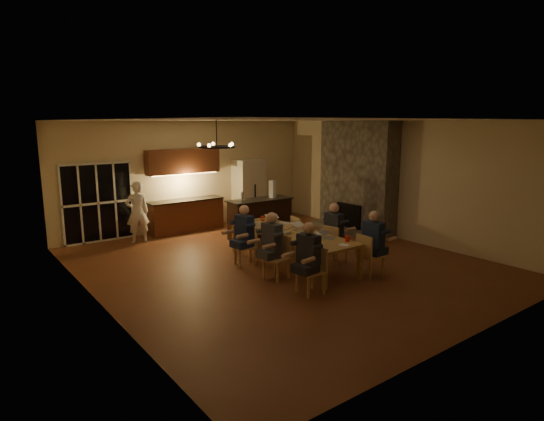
{
  "coord_description": "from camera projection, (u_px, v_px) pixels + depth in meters",
  "views": [
    {
      "loc": [
        -6.1,
        -7.76,
        3.16
      ],
      "look_at": [
        -0.06,
        0.3,
        1.19
      ],
      "focal_mm": 30.0,
      "sensor_mm": 36.0,
      "label": 1
    }
  ],
  "objects": [
    {
      "name": "person_left_near",
      "position": [
        308.0,
        259.0,
        8.33
      ],
      "size": [
        0.68,
        0.68,
        1.38
      ],
      "primitive_type": null,
      "rotation": [
        0.0,
        0.0,
        -1.43
      ],
      "color": "#22242C",
      "rests_on": "ground"
    },
    {
      "name": "can_right",
      "position": [
        296.0,
        225.0,
        10.52
      ],
      "size": [
        0.07,
        0.07,
        0.12
      ],
      "primitive_type": "cylinder",
      "color": "#B2B2B7",
      "rests_on": "dining_table"
    },
    {
      "name": "person_left_far",
      "position": [
        244.0,
        236.0,
        10.03
      ],
      "size": [
        0.68,
        0.68,
        1.38
      ],
      "primitive_type": null,
      "rotation": [
        0.0,
        0.0,
        -1.43
      ],
      "color": "#1B2545",
      "rests_on": "ground"
    },
    {
      "name": "kitchenette",
      "position": [
        185.0,
        191.0,
        13.18
      ],
      "size": [
        2.24,
        0.68,
        2.4
      ],
      "primitive_type": null,
      "color": "brown",
      "rests_on": "ground"
    },
    {
      "name": "laptop_e",
      "position": [
        255.0,
        220.0,
        10.84
      ],
      "size": [
        0.35,
        0.31,
        0.23
      ],
      "primitive_type": null,
      "rotation": [
        0.0,
        0.0,
        3.25
      ],
      "color": "silver",
      "rests_on": "dining_table"
    },
    {
      "name": "chair_right_mid",
      "position": [
        336.0,
        244.0,
        10.26
      ],
      "size": [
        0.5,
        0.5,
        0.89
      ],
      "primitive_type": null,
      "rotation": [
        0.0,
        0.0,
        1.71
      ],
      "color": "tan",
      "rests_on": "ground"
    },
    {
      "name": "chair_right_near",
      "position": [
        371.0,
        255.0,
        9.42
      ],
      "size": [
        0.46,
        0.46,
        0.89
      ],
      "primitive_type": null,
      "rotation": [
        0.0,
        0.0,
        1.52
      ],
      "color": "tan",
      "rests_on": "ground"
    },
    {
      "name": "redcup_near",
      "position": [
        347.0,
        239.0,
        9.3
      ],
      "size": [
        0.1,
        0.1,
        0.12
      ],
      "primitive_type": "cylinder",
      "color": "red",
      "rests_on": "dining_table"
    },
    {
      "name": "plate_far",
      "position": [
        285.0,
        223.0,
        10.97
      ],
      "size": [
        0.24,
        0.24,
        0.02
      ],
      "primitive_type": "cylinder",
      "color": "silver",
      "rests_on": "dining_table"
    },
    {
      "name": "chair_left_near",
      "position": [
        311.0,
        271.0,
        8.42
      ],
      "size": [
        0.48,
        0.48,
        0.89
      ],
      "primitive_type": null,
      "rotation": [
        0.0,
        0.0,
        -1.67
      ],
      "color": "tan",
      "rests_on": "ground"
    },
    {
      "name": "chair_left_far",
      "position": [
        245.0,
        246.0,
        10.1
      ],
      "size": [
        0.54,
        0.54,
        0.89
      ],
      "primitive_type": null,
      "rotation": [
        0.0,
        0.0,
        -1.85
      ],
      "color": "tan",
      "rests_on": "ground"
    },
    {
      "name": "mug_mid",
      "position": [
        282.0,
        225.0,
        10.58
      ],
      "size": [
        0.08,
        0.08,
        0.1
      ],
      "primitive_type": "cylinder",
      "color": "silver",
      "rests_on": "dining_table"
    },
    {
      "name": "chair_left_mid",
      "position": [
        276.0,
        258.0,
        9.21
      ],
      "size": [
        0.53,
        0.53,
        0.89
      ],
      "primitive_type": null,
      "rotation": [
        0.0,
        0.0,
        -1.34
      ],
      "color": "tan",
      "rests_on": "ground"
    },
    {
      "name": "plate_near",
      "position": [
        319.0,
        234.0,
        9.9
      ],
      "size": [
        0.24,
        0.24,
        0.02
      ],
      "primitive_type": "cylinder",
      "color": "silver",
      "rests_on": "dining_table"
    },
    {
      "name": "redcup_mid",
      "position": [
        269.0,
        229.0,
        10.14
      ],
      "size": [
        0.08,
        0.08,
        0.12
      ],
      "primitive_type": "cylinder",
      "color": "red",
      "rests_on": "dining_table"
    },
    {
      "name": "mug_front",
      "position": [
        303.0,
        235.0,
        9.65
      ],
      "size": [
        0.08,
        0.08,
        0.1
      ],
      "primitive_type": "cylinder",
      "color": "silver",
      "rests_on": "dining_table"
    },
    {
      "name": "chandelier",
      "position": [
        217.0,
        147.0,
        7.58
      ],
      "size": [
        0.62,
        0.62,
        0.03
      ],
      "primitive_type": "torus",
      "color": "black",
      "rests_on": "ceiling"
    },
    {
      "name": "floor",
      "position": [
        282.0,
        264.0,
        10.29
      ],
      "size": [
        9.0,
        9.0,
        0.0
      ],
      "primitive_type": "plane",
      "color": "brown",
      "rests_on": "ground"
    },
    {
      "name": "notepad",
      "position": [
        344.0,
        245.0,
        9.03
      ],
      "size": [
        0.19,
        0.23,
        0.01
      ],
      "primitive_type": "cube",
      "rotation": [
        0.0,
        0.0,
        0.27
      ],
      "color": "white",
      "rests_on": "dining_table"
    },
    {
      "name": "fireplace",
      "position": [
        358.0,
        177.0,
        13.1
      ],
      "size": [
        0.58,
        2.5,
        3.2
      ],
      "primitive_type": "cube",
      "color": "#6E6557",
      "rests_on": "ground"
    },
    {
      "name": "person_left_mid",
      "position": [
        272.0,
        246.0,
        9.23
      ],
      "size": [
        0.64,
        0.64,
        1.38
      ],
      "primitive_type": null,
      "rotation": [
        0.0,
        0.0,
        -1.5
      ],
      "color": "#393E44",
      "rests_on": "ground"
    },
    {
      "name": "bar_island",
      "position": [
        260.0,
        218.0,
        12.57
      ],
      "size": [
        1.87,
        0.74,
        1.08
      ],
      "primitive_type": "cube",
      "rotation": [
        0.0,
        0.0,
        -0.03
      ],
      "color": "black",
      "rests_on": "ground"
    },
    {
      "name": "back_wall",
      "position": [
        189.0,
        175.0,
        13.53
      ],
      "size": [
        8.0,
        0.04,
        3.2
      ],
      "primitive_type": "cube",
      "color": "beige",
      "rests_on": "ground"
    },
    {
      "name": "laptop_f",
      "position": [
        274.0,
        217.0,
        11.11
      ],
      "size": [
        0.37,
        0.34,
        0.23
      ],
      "primitive_type": null,
      "rotation": [
        0.0,
        0.0,
        -0.22
      ],
      "color": "silver",
      "rests_on": "dining_table"
    },
    {
      "name": "dining_table",
      "position": [
        291.0,
        248.0,
        10.17
      ],
      "size": [
        1.1,
        3.35,
        0.75
      ],
      "primitive_type": "cube",
      "color": "#AE8045",
      "rests_on": "ground"
    },
    {
      "name": "person_right_near",
      "position": [
        373.0,
        243.0,
        9.39
      ],
      "size": [
        0.63,
        0.63,
        1.38
      ],
      "primitive_type": null,
      "rotation": [
        0.0,
        0.0,
        1.62
      ],
      "color": "#1B2545",
      "rests_on": "ground"
    },
    {
      "name": "french_doors",
      "position": [
        98.0,
        203.0,
        12.01
      ],
      "size": [
        1.86,
        0.08,
        2.1
      ],
      "primitive_type": "cube",
      "color": "black",
      "rests_on": "ground"
    },
    {
      "name": "mug_back",
      "position": [
        259.0,
        226.0,
        10.49
      ],
      "size": [
        0.08,
        0.08,
        0.1
      ],
      "primitive_type": "cylinder",
      "color": "silver",
      "rests_on": "dining_table"
    },
    {
      "name": "bar_blender",
      "position": [
        272.0,
        189.0,
        12.69
      ],
      "size": [
        0.19,
        0.19,
        0.48
      ],
      "primitive_type": "cube",
      "rotation": [
        0.0,
        0.0,
        0.31
      ],
      "color": "silver",
      "rests_on": "bar_island"
    },
    {
      "name": "standing_person",
      "position": [
        137.0,
        212.0,
        11.97
      ],
      "size": [
        0.64,
        0.46,
        1.64
      ],
      "primitive_type": "imported",
      "rotation": [
        0.0,
        0.0,
        3.02
      ],
      "color": "white",
      "rests_on": "ground"
    },
    {
      "name": "bar_bottle",
      "position": [
        242.0,
        196.0,
        12.15
      ],
      "size": [
        0.07,
        0.07,
        0.24
      ],
      "primitive_type": "cylinder",
      "color": "#99999E",
      "rests_on": "bar_island"
    },
    {
      "name": "refrigerator",
      "position": [
        249.0,
        191.0,
        14.48
      ],
      "size": [
        0.9,
        0.68,
        2.0
      ],
      "primitive_type": "cube",
      "color": "beige",
      "rests_on": "ground"
    },
    {
      "name": "right_wall",
      "position": [
        399.0,
        180.0,
        12.35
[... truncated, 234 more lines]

